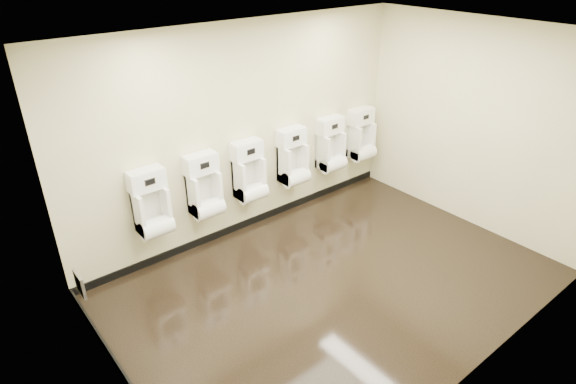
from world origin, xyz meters
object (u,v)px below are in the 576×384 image
urinal_5 (362,138)px  urinal_0 (152,208)px  access_panel (80,284)px  urinal_1 (205,191)px  urinal_4 (331,148)px  urinal_3 (293,161)px  urinal_2 (249,176)px

urinal_5 → urinal_0: bearing=180.0°
access_panel → urinal_0: size_ratio=0.31×
access_panel → urinal_0: 1.16m
access_panel → urinal_1: urinal_1 is taller
urinal_1 → urinal_4: bearing=0.0°
urinal_5 → urinal_4: bearing=180.0°
urinal_3 → urinal_1: bearing=180.0°
urinal_4 → urinal_1: bearing=180.0°
urinal_1 → urinal_3: same height
urinal_2 → urinal_3: 0.75m
urinal_0 → urinal_3: 2.13m
urinal_3 → urinal_5: size_ratio=1.00×
access_panel → urinal_0: bearing=21.6°
access_panel → urinal_4: 3.93m
access_panel → urinal_2: bearing=9.6°
urinal_0 → urinal_2: bearing=0.0°
urinal_1 → urinal_5: size_ratio=1.00×
urinal_2 → urinal_5: bearing=0.0°
urinal_0 → urinal_2: same height
urinal_2 → urinal_5: (2.15, 0.00, 0.00)m
urinal_0 → urinal_2: 1.38m
urinal_2 → urinal_3: bearing=0.0°
urinal_3 → urinal_4: 0.74m
urinal_0 → urinal_3: (2.13, 0.00, 0.00)m
urinal_4 → urinal_5: bearing=0.0°
urinal_2 → urinal_5: 2.15m
urinal_4 → urinal_5: 0.66m
urinal_2 → urinal_0: bearing=180.0°
urinal_2 → urinal_1: bearing=180.0°
urinal_4 → access_panel: bearing=-174.0°
urinal_1 → urinal_4: size_ratio=1.00×
urinal_2 → urinal_3: size_ratio=1.00×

